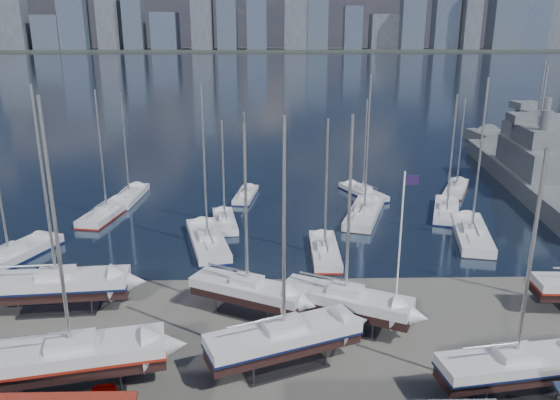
{
  "coord_description": "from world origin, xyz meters",
  "views": [
    {
      "loc": [
        -4.42,
        -43.48,
        20.76
      ],
      "look_at": [
        -3.25,
        8.0,
        4.78
      ],
      "focal_mm": 35.0,
      "sensor_mm": 36.0,
      "label": 1
    }
  ],
  "objects_px": {
    "sailboat_cradle_0": "(57,285)",
    "naval_ship_west": "(533,149)",
    "flagpole": "(401,241)",
    "naval_ship_east": "(532,176)"
  },
  "relations": [
    {
      "from": "sailboat_cradle_0",
      "to": "naval_ship_west",
      "type": "height_order",
      "value": "sailboat_cradle_0"
    },
    {
      "from": "naval_ship_west",
      "to": "flagpole",
      "type": "height_order",
      "value": "naval_ship_west"
    },
    {
      "from": "sailboat_cradle_0",
      "to": "flagpole",
      "type": "xyz_separation_m",
      "value": [
        25.48,
        -3.34,
        4.65
      ]
    },
    {
      "from": "naval_ship_east",
      "to": "flagpole",
      "type": "distance_m",
      "value": 46.05
    },
    {
      "from": "sailboat_cradle_0",
      "to": "flagpole",
      "type": "relative_size",
      "value": 1.46
    },
    {
      "from": "naval_ship_west",
      "to": "flagpole",
      "type": "bearing_deg",
      "value": 140.6
    },
    {
      "from": "naval_ship_east",
      "to": "flagpole",
      "type": "relative_size",
      "value": 3.84
    },
    {
      "from": "sailboat_cradle_0",
      "to": "naval_ship_east",
      "type": "height_order",
      "value": "sailboat_cradle_0"
    },
    {
      "from": "naval_ship_west",
      "to": "naval_ship_east",
      "type": "bearing_deg",
      "value": 148.19
    },
    {
      "from": "flagpole",
      "to": "naval_ship_west",
      "type": "bearing_deg",
      "value": 56.74
    }
  ]
}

